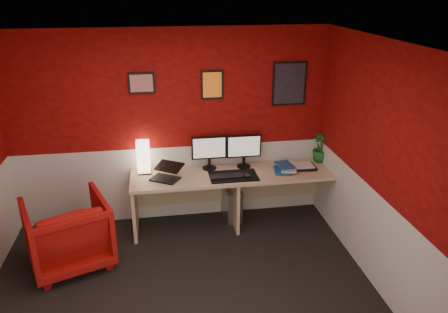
% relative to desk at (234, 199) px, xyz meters
% --- Properties ---
extents(ground, '(4.00, 3.50, 0.01)m').
position_rel_desk_xyz_m(ground, '(-0.77, -1.41, -0.36)').
color(ground, black).
rests_on(ground, ground).
extents(ceiling, '(4.00, 3.50, 0.01)m').
position_rel_desk_xyz_m(ceiling, '(-0.77, -1.41, 2.13)').
color(ceiling, white).
rests_on(ceiling, ground).
extents(wall_back, '(4.00, 0.01, 2.50)m').
position_rel_desk_xyz_m(wall_back, '(-0.77, 0.34, 0.89)').
color(wall_back, maroon).
rests_on(wall_back, ground).
extents(wall_right, '(0.01, 3.50, 2.50)m').
position_rel_desk_xyz_m(wall_right, '(1.23, -1.41, 0.89)').
color(wall_right, maroon).
rests_on(wall_right, ground).
extents(wainscot_back, '(4.00, 0.01, 1.00)m').
position_rel_desk_xyz_m(wainscot_back, '(-0.77, 0.34, 0.14)').
color(wainscot_back, silver).
rests_on(wainscot_back, ground).
extents(wainscot_right, '(0.01, 3.50, 1.00)m').
position_rel_desk_xyz_m(wainscot_right, '(1.23, -1.41, 0.14)').
color(wainscot_right, silver).
rests_on(wainscot_right, ground).
extents(desk, '(2.60, 0.65, 0.73)m').
position_rel_desk_xyz_m(desk, '(0.00, 0.00, 0.00)').
color(desk, '#D0AD85').
rests_on(desk, ground).
extents(shoji_lamp, '(0.16, 0.16, 0.40)m').
position_rel_desk_xyz_m(shoji_lamp, '(-1.12, 0.20, 0.56)').
color(shoji_lamp, '#FFE5B2').
rests_on(shoji_lamp, desk).
extents(laptop, '(0.40, 0.37, 0.22)m').
position_rel_desk_xyz_m(laptop, '(-0.87, -0.05, 0.47)').
color(laptop, black).
rests_on(laptop, desk).
extents(monitor_left, '(0.45, 0.06, 0.58)m').
position_rel_desk_xyz_m(monitor_left, '(-0.29, 0.20, 0.66)').
color(monitor_left, black).
rests_on(monitor_left, desk).
extents(monitor_right, '(0.45, 0.06, 0.58)m').
position_rel_desk_xyz_m(monitor_right, '(0.16, 0.19, 0.66)').
color(monitor_right, black).
rests_on(monitor_right, desk).
extents(desk_mat, '(0.60, 0.38, 0.01)m').
position_rel_desk_xyz_m(desk_mat, '(-0.03, -0.09, 0.37)').
color(desk_mat, black).
rests_on(desk_mat, desk).
extents(keyboard, '(0.42, 0.16, 0.02)m').
position_rel_desk_xyz_m(keyboard, '(-0.11, -0.10, 0.38)').
color(keyboard, black).
rests_on(keyboard, desk_mat).
extents(mouse, '(0.08, 0.11, 0.03)m').
position_rel_desk_xyz_m(mouse, '(0.13, -0.14, 0.39)').
color(mouse, black).
rests_on(mouse, desk_mat).
extents(book_bottom, '(0.25, 0.31, 0.03)m').
position_rel_desk_xyz_m(book_bottom, '(0.51, -0.03, 0.38)').
color(book_bottom, '#1E4B8C').
rests_on(book_bottom, desk).
extents(book_middle, '(0.25, 0.30, 0.02)m').
position_rel_desk_xyz_m(book_middle, '(0.60, -0.03, 0.40)').
color(book_middle, silver).
rests_on(book_middle, book_bottom).
extents(book_top, '(0.23, 0.29, 0.02)m').
position_rel_desk_xyz_m(book_top, '(0.56, 0.00, 0.43)').
color(book_top, '#1E4B8C').
rests_on(book_top, book_middle).
extents(zen_tray, '(0.36, 0.26, 0.03)m').
position_rel_desk_xyz_m(zen_tray, '(0.89, 0.03, 0.38)').
color(zen_tray, black).
rests_on(zen_tray, desk).
extents(potted_plant, '(0.23, 0.23, 0.39)m').
position_rel_desk_xyz_m(potted_plant, '(1.21, 0.21, 0.56)').
color(potted_plant, '#19591E').
rests_on(potted_plant, desk).
extents(pc_tower, '(0.24, 0.47, 0.45)m').
position_rel_desk_xyz_m(pc_tower, '(-0.01, 0.18, -0.14)').
color(pc_tower, '#99999E').
rests_on(pc_tower, ground).
extents(armchair, '(1.10, 1.11, 0.79)m').
position_rel_desk_xyz_m(armchair, '(-1.98, -0.55, 0.03)').
color(armchair, '#B81611').
rests_on(armchair, ground).
extents(art_left, '(0.32, 0.02, 0.26)m').
position_rel_desk_xyz_m(art_left, '(-1.09, 0.33, 1.49)').
color(art_left, red).
rests_on(art_left, wall_back).
extents(art_center, '(0.28, 0.02, 0.36)m').
position_rel_desk_xyz_m(art_center, '(-0.23, 0.33, 1.44)').
color(art_center, orange).
rests_on(art_center, wall_back).
extents(art_right, '(0.44, 0.02, 0.56)m').
position_rel_desk_xyz_m(art_right, '(0.76, 0.33, 1.42)').
color(art_right, black).
rests_on(art_right, wall_back).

